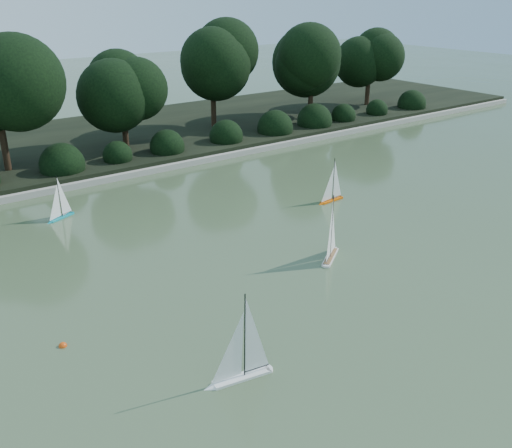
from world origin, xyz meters
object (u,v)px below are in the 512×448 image
Objects in this scene: sailboat_white_b at (332,246)px; sailboat_orange at (330,195)px; sailboat_white_a at (236,366)px; race_buoy at (63,346)px; sailboat_teal at (59,212)px.

sailboat_white_b is 3.38m from sailboat_orange.
sailboat_orange is at bearing 36.65° from sailboat_white_a.
sailboat_orange is at bearing 16.07° from race_buoy.
sailboat_white_b is 1.22× the size of sailboat_orange.
sailboat_white_a is 7.77m from sailboat_teal.
race_buoy is at bearing -108.42° from sailboat_teal.
sailboat_teal is at bearing 89.68° from sailboat_white_a.
race_buoy is (-8.04, -2.32, -0.20)m from sailboat_orange.
sailboat_white_b is at bearing -132.91° from sailboat_orange.
sailboat_teal is (-6.24, 3.09, -0.01)m from sailboat_orange.
sailboat_white_a is at bearing -90.32° from sailboat_teal.
sailboat_white_a is 1.31× the size of sailboat_teal.
sailboat_teal is at bearing 153.64° from sailboat_orange.
sailboat_teal is 5.70m from race_buoy.
sailboat_white_b is 6.82m from sailboat_teal.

